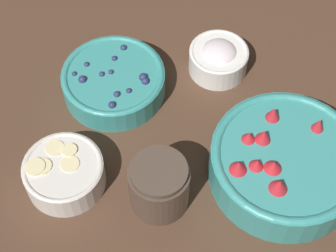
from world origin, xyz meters
name	(u,v)px	position (x,y,z in m)	size (l,w,h in m)	color
ground_plane	(188,168)	(0.00, 0.00, 0.00)	(4.00, 4.00, 0.00)	#4C3323
bowl_strawberries	(285,162)	(-0.11, -0.12, 0.04)	(0.25, 0.25, 0.09)	teal
bowl_blueberries	(112,82)	(0.22, 0.00, 0.03)	(0.19, 0.19, 0.06)	teal
bowl_bananas	(64,172)	(0.11, 0.18, 0.03)	(0.13, 0.13, 0.06)	silver
bowl_cream	(218,58)	(0.14, -0.19, 0.03)	(0.11, 0.11, 0.06)	white
jar_chocolate	(159,186)	(-0.01, 0.07, 0.04)	(0.10, 0.10, 0.10)	#4C3D33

